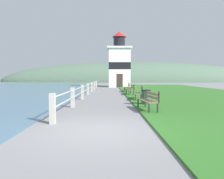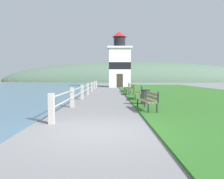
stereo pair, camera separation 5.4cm
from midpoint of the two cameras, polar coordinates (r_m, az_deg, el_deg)
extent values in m
plane|color=slate|center=(6.33, -3.99, -10.84)|extent=(160.00, 160.00, 0.00)
cube|color=#2D6623|center=(21.75, 18.95, -0.87)|extent=(12.00, 42.97, 0.06)
cube|color=#A8A399|center=(7.45, -15.49, -4.83)|extent=(0.18, 0.18, 1.01)
cube|color=#A8A399|center=(11.23, -10.38, -2.05)|extent=(0.18, 0.18, 1.01)
cube|color=#A8A399|center=(15.06, -7.86, -0.67)|extent=(0.18, 0.18, 1.01)
cube|color=#A8A399|center=(18.92, -6.37, 0.14)|extent=(0.18, 0.18, 1.01)
cube|color=#A8A399|center=(22.79, -5.39, 0.68)|extent=(0.18, 0.18, 1.01)
cube|color=#A8A399|center=(26.67, -4.69, 1.07)|extent=(0.18, 0.18, 1.01)
cube|color=#A8A399|center=(30.55, -4.16, 1.35)|extent=(0.18, 0.18, 1.01)
cylinder|color=#B2B2B7|center=(18.91, -6.38, 1.22)|extent=(0.06, 23.35, 0.06)
cylinder|color=#B2B2B7|center=(18.92, -6.37, 0.14)|extent=(0.06, 23.35, 0.06)
cube|color=#846B51|center=(10.00, 8.18, -2.90)|extent=(0.35, 1.77, 0.04)
cube|color=#846B51|center=(10.04, 8.99, -2.88)|extent=(0.35, 1.77, 0.04)
cube|color=#846B51|center=(10.08, 9.78, -2.86)|extent=(0.35, 1.77, 0.04)
cube|color=#846B51|center=(10.08, 10.27, -1.06)|extent=(0.30, 1.76, 0.11)
cube|color=#846B51|center=(10.10, 10.26, -1.95)|extent=(0.30, 1.76, 0.11)
cube|color=black|center=(9.20, 9.47, -4.99)|extent=(0.06, 0.06, 0.45)
cube|color=black|center=(10.84, 6.68, -3.71)|extent=(0.06, 0.06, 0.45)
cube|color=black|center=(9.32, 11.65, -4.90)|extent=(0.06, 0.06, 0.45)
cube|color=black|center=(10.94, 8.55, -3.66)|extent=(0.06, 0.06, 0.45)
cube|color=black|center=(9.28, 11.96, -2.02)|extent=(0.06, 0.06, 0.49)
cube|color=black|center=(10.91, 8.82, -1.20)|extent=(0.06, 0.06, 0.49)
cube|color=#846B51|center=(14.65, 6.20, -0.92)|extent=(0.30, 1.63, 0.04)
cube|color=#846B51|center=(14.66, 6.78, -0.92)|extent=(0.30, 1.63, 0.04)
cube|color=#846B51|center=(14.66, 7.35, -0.93)|extent=(0.30, 1.63, 0.04)
cube|color=#846B51|center=(14.64, 7.70, 0.31)|extent=(0.24, 1.63, 0.11)
cube|color=#846B51|center=(14.65, 7.70, -0.30)|extent=(0.24, 1.63, 0.11)
cube|color=black|center=(13.89, 6.05, -2.17)|extent=(0.06, 0.06, 0.45)
cube|color=black|center=(15.46, 6.05, -1.61)|extent=(0.06, 0.06, 0.45)
cube|color=black|center=(13.89, 7.57, -2.17)|extent=(0.06, 0.06, 0.45)
cube|color=black|center=(15.47, 7.42, -1.62)|extent=(0.06, 0.06, 0.45)
cube|color=black|center=(13.86, 7.79, -0.24)|extent=(0.06, 0.06, 0.49)
cube|color=black|center=(15.44, 7.61, 0.12)|extent=(0.06, 0.06, 0.49)
cube|color=#846B51|center=(18.90, 4.13, 0.04)|extent=(0.19, 1.94, 0.04)
cube|color=#846B51|center=(18.92, 4.57, 0.04)|extent=(0.19, 1.94, 0.04)
cube|color=#846B51|center=(18.94, 5.01, 0.04)|extent=(0.19, 1.94, 0.04)
cube|color=#846B51|center=(18.93, 5.28, 1.00)|extent=(0.14, 1.94, 0.11)
cube|color=#846B51|center=(18.94, 5.27, 0.52)|extent=(0.14, 1.94, 0.11)
cube|color=black|center=(17.97, 4.37, -0.91)|extent=(0.05, 0.05, 0.45)
cube|color=black|center=(19.84, 3.68, -0.51)|extent=(0.05, 0.05, 0.45)
cube|color=black|center=(18.02, 5.54, -0.91)|extent=(0.05, 0.05, 0.45)
cube|color=black|center=(19.89, 4.74, -0.51)|extent=(0.05, 0.05, 0.45)
cube|color=black|center=(18.00, 5.70, 0.59)|extent=(0.05, 0.05, 0.49)
cube|color=black|center=(19.87, 4.88, 0.84)|extent=(0.05, 0.05, 0.49)
cube|color=#846B51|center=(22.51, 3.39, 0.57)|extent=(0.18, 1.95, 0.04)
cube|color=#846B51|center=(22.52, 3.76, 0.56)|extent=(0.18, 1.95, 0.04)
cube|color=#846B51|center=(22.52, 4.14, 0.56)|extent=(0.18, 1.95, 0.04)
cube|color=#846B51|center=(22.52, 4.36, 1.37)|extent=(0.12, 1.95, 0.11)
cube|color=#846B51|center=(22.52, 4.36, 0.97)|extent=(0.12, 1.95, 0.11)
cube|color=black|center=(21.58, 3.38, -0.21)|extent=(0.05, 0.05, 0.45)
cube|color=black|center=(23.47, 3.21, 0.08)|extent=(0.05, 0.05, 0.45)
cube|color=black|center=(21.59, 4.36, -0.21)|extent=(0.05, 0.05, 0.45)
cube|color=black|center=(23.49, 4.11, 0.08)|extent=(0.05, 0.05, 0.45)
cube|color=black|center=(21.57, 4.50, 1.04)|extent=(0.05, 0.05, 0.49)
cube|color=black|center=(23.47, 4.24, 1.22)|extent=(0.05, 0.05, 0.49)
cube|color=white|center=(33.91, 1.86, 5.61)|extent=(3.22, 3.22, 5.82)
cube|color=black|center=(33.92, 1.86, 6.10)|extent=(3.26, 3.26, 1.05)
cube|color=white|center=(34.16, 1.87, 10.70)|extent=(3.70, 3.70, 0.25)
cylinder|color=black|center=(34.29, 1.88, 12.21)|extent=(1.77, 1.77, 1.57)
cone|color=red|center=(34.50, 1.88, 14.21)|extent=(2.21, 2.21, 0.86)
cube|color=#332823|center=(32.25, 1.98, 2.34)|extent=(0.90, 0.06, 2.00)
cylinder|color=#2D5138|center=(12.07, 8.73, -2.17)|extent=(0.50, 0.50, 0.80)
cylinder|color=black|center=(12.04, 8.75, -0.18)|extent=(0.54, 0.54, 0.04)
ellipsoid|color=#4C6651|center=(65.24, 6.14, 1.93)|extent=(80.00, 16.00, 12.00)
camera|label=1|loc=(0.03, -90.07, 0.00)|focal=35.00mm
camera|label=2|loc=(0.03, 89.93, 0.00)|focal=35.00mm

